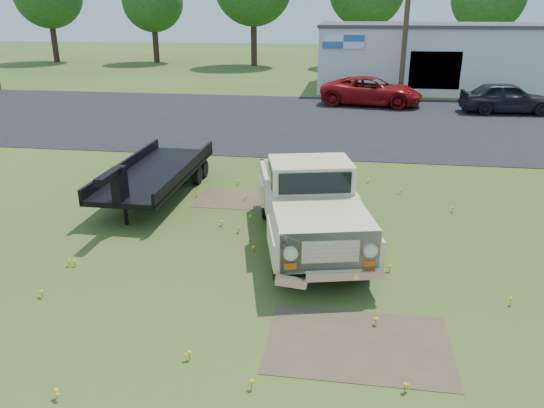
{
  "coord_description": "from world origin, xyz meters",
  "views": [
    {
      "loc": [
        1.19,
        -10.46,
        5.21
      ],
      "look_at": [
        -0.53,
        1.0,
        0.87
      ],
      "focal_mm": 35.0,
      "sensor_mm": 36.0,
      "label": 1
    }
  ],
  "objects": [
    {
      "name": "ground",
      "position": [
        0.0,
        0.0,
        0.0
      ],
      "size": [
        140.0,
        140.0,
        0.0
      ],
      "primitive_type": "plane",
      "color": "#2F4A18",
      "rests_on": "ground"
    },
    {
      "name": "asphalt_lot",
      "position": [
        0.0,
        15.0,
        0.0
      ],
      "size": [
        90.0,
        14.0,
        0.02
      ],
      "primitive_type": "cube",
      "color": "black",
      "rests_on": "ground"
    },
    {
      "name": "dirt_patch_a",
      "position": [
        1.5,
        -3.0,
        0.0
      ],
      "size": [
        3.0,
        2.0,
        0.01
      ],
      "primitive_type": "cube",
      "color": "brown",
      "rests_on": "ground"
    },
    {
      "name": "dirt_patch_b",
      "position": [
        -2.0,
        3.5,
        0.0
      ],
      "size": [
        2.2,
        1.6,
        0.01
      ],
      "primitive_type": "cube",
      "color": "brown",
      "rests_on": "ground"
    },
    {
      "name": "commercial_building",
      "position": [
        6.0,
        26.99,
        2.1
      ],
      "size": [
        14.2,
        8.2,
        4.15
      ],
      "color": "silver",
      "rests_on": "ground"
    },
    {
      "name": "utility_pole_mid",
      "position": [
        4.0,
        22.0,
        4.6
      ],
      "size": [
        1.6,
        0.3,
        9.0
      ],
      "color": "#463520",
      "rests_on": "ground"
    },
    {
      "name": "treeline_b",
      "position": [
        -18.0,
        41.0,
        5.67
      ],
      "size": [
        5.76,
        5.76,
        8.57
      ],
      "color": "#382419",
      "rests_on": "ground"
    },
    {
      "name": "vintage_pickup_truck",
      "position": [
        0.36,
        0.85,
        1.0
      ],
      "size": [
        3.36,
        5.87,
        2.0
      ],
      "primitive_type": null,
      "rotation": [
        0.0,
        0.0,
        0.23
      ],
      "color": "beige",
      "rests_on": "ground"
    },
    {
      "name": "flatbed_trailer",
      "position": [
        -4.29,
        3.48,
        0.8
      ],
      "size": [
        1.97,
        5.86,
        1.6
      ],
      "primitive_type": null,
      "rotation": [
        0.0,
        0.0,
        -0.0
      ],
      "color": "black",
      "rests_on": "ground"
    },
    {
      "name": "red_pickup",
      "position": [
        2.23,
        19.73,
        0.77
      ],
      "size": [
        5.84,
        3.34,
        1.53
      ],
      "primitive_type": "imported",
      "rotation": [
        0.0,
        0.0,
        1.42
      ],
      "color": "maroon",
      "rests_on": "ground"
    },
    {
      "name": "dark_sedan",
      "position": [
        9.05,
        18.37,
        0.78
      ],
      "size": [
        4.71,
        2.12,
        1.57
      ],
      "primitive_type": "imported",
      "rotation": [
        0.0,
        0.0,
        1.63
      ],
      "color": "black",
      "rests_on": "ground"
    }
  ]
}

